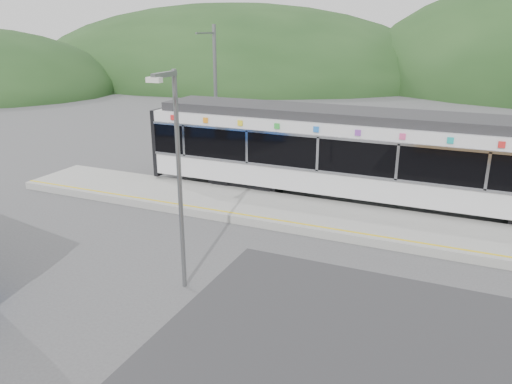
% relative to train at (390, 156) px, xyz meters
% --- Properties ---
extents(ground, '(120.00, 120.00, 0.00)m').
position_rel_train_xyz_m(ground, '(-2.11, -6.00, -2.06)').
color(ground, '#4C4C4F').
rests_on(ground, ground).
extents(hills, '(146.00, 149.00, 26.00)m').
position_rel_train_xyz_m(hills, '(4.08, -0.71, -2.06)').
color(hills, '#1E3D19').
rests_on(hills, ground).
extents(platform, '(26.00, 3.20, 0.30)m').
position_rel_train_xyz_m(platform, '(-2.11, -2.70, -1.91)').
color(platform, '#9E9E99').
rests_on(platform, ground).
extents(yellow_line, '(26.00, 0.10, 0.01)m').
position_rel_train_xyz_m(yellow_line, '(-2.11, -4.00, -1.76)').
color(yellow_line, yellow).
rests_on(yellow_line, platform).
extents(train, '(20.44, 3.01, 3.74)m').
position_rel_train_xyz_m(train, '(0.00, 0.00, 0.00)').
color(train, black).
rests_on(train, ground).
extents(catenary_mast_west, '(0.18, 1.80, 7.00)m').
position_rel_train_xyz_m(catenary_mast_west, '(-9.11, 2.56, 1.58)').
color(catenary_mast_west, slate).
rests_on(catenary_mast_west, ground).
extents(lamp_post, '(0.36, 1.04, 5.92)m').
position_rel_train_xyz_m(lamp_post, '(-3.99, -9.12, 1.47)').
color(lamp_post, slate).
rests_on(lamp_post, ground).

